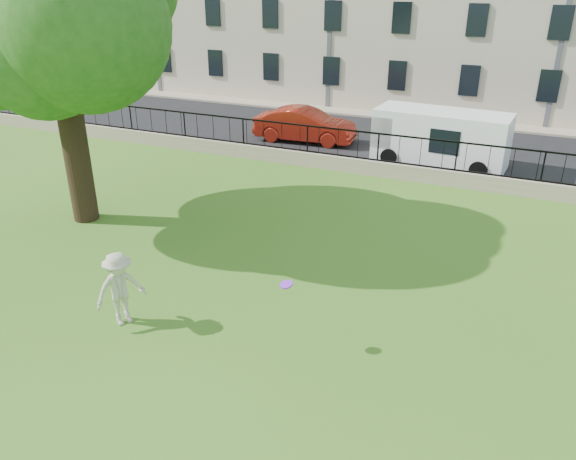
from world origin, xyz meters
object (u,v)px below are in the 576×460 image
at_px(red_sedan, 305,125).
at_px(white_van, 441,138).
at_px(frisbee, 286,284).
at_px(man, 120,289).

xyz_separation_m(red_sedan, white_van, (6.50, -1.00, 0.34)).
distance_m(frisbee, white_van, 14.19).
height_order(man, red_sedan, man).
bearing_deg(white_van, frisbee, -88.39).
bearing_deg(man, red_sedan, 36.29).
xyz_separation_m(frisbee, red_sedan, (-5.80, 15.17, -0.73)).
bearing_deg(man, frisbee, -50.12).
relative_size(frisbee, red_sedan, 0.06).
xyz_separation_m(man, white_van, (4.50, 14.89, 0.24)).
bearing_deg(frisbee, white_van, 87.17).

